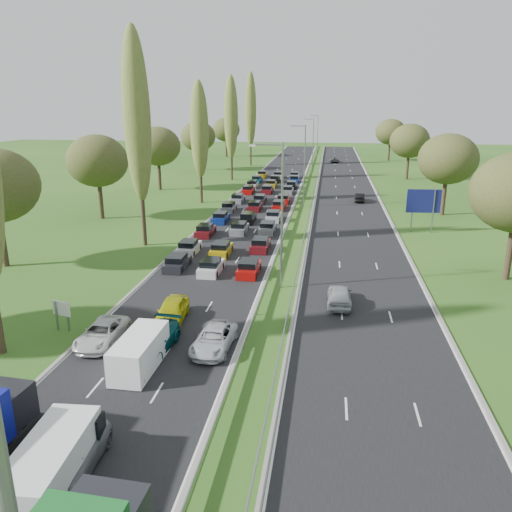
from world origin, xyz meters
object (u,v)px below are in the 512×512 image
at_px(info_sign, 62,312).
at_px(white_van_front, 54,463).
at_px(direction_sign, 424,203).
at_px(near_car_2, 102,333).
at_px(white_van_rear, 141,350).

bearing_deg(info_sign, white_van_front, -62.31).
distance_m(white_van_front, direction_sign, 50.37).
xyz_separation_m(near_car_2, direction_sign, (25.31, 33.19, 2.87)).
height_order(near_car_2, info_sign, info_sign).
relative_size(white_van_front, white_van_rear, 1.09).
xyz_separation_m(near_car_2, info_sign, (-3.49, 1.45, 0.67)).
relative_size(info_sign, direction_sign, 0.40).
distance_m(white_van_front, info_sign, 15.46).
relative_size(white_van_front, info_sign, 2.60).
bearing_deg(info_sign, white_van_rear, -29.01).
xyz_separation_m(info_sign, direction_sign, (28.80, 31.74, 2.20)).
height_order(white_van_front, info_sign, white_van_front).
bearing_deg(white_van_front, near_car_2, 103.06).
bearing_deg(white_van_front, white_van_rear, 86.81).
distance_m(info_sign, direction_sign, 42.91).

